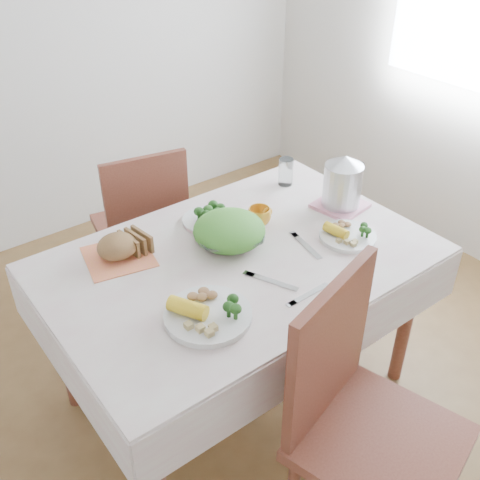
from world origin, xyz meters
TOP-DOWN VIEW (x-y plane):
  - floor at (0.00, 0.00)m, footprint 3.60×3.60m
  - back_wall at (0.00, 1.80)m, footprint 3.60×0.00m
  - dining_table at (0.00, 0.00)m, footprint 1.40×0.90m
  - tablecloth at (0.00, 0.00)m, footprint 1.50×1.00m
  - chair_near at (-0.05, -0.81)m, footprint 0.59×0.59m
  - chair_far at (-0.00, 0.85)m, footprint 0.50×0.50m
  - salad_bowl at (0.02, 0.09)m, footprint 0.36×0.36m
  - dinner_plate_left at (-0.30, -0.22)m, footprint 0.34×0.34m
  - dinner_plate_right at (0.43, -0.17)m, footprint 0.28×0.28m
  - broccoli_plate at (0.05, 0.28)m, footprint 0.24×0.24m
  - napkin at (-0.38, 0.28)m, footprint 0.30×0.30m
  - bread_loaf at (-0.38, 0.28)m, footprint 0.17×0.17m
  - fruit_bowl at (-0.30, 0.34)m, footprint 0.13×0.13m
  - yellow_mug at (0.21, 0.13)m, footprint 0.10×0.10m
  - glass_tumbler at (0.54, 0.34)m, footprint 0.08×0.08m
  - pink_tray at (0.59, 0.03)m, footprint 0.23×0.23m
  - electric_kettle at (0.59, 0.03)m, footprint 0.20×0.20m
  - fork_left at (-0.00, -0.20)m, footprint 0.11×0.20m
  - fork_right at (0.26, -0.11)m, footprint 0.06×0.21m
  - knife at (0.05, -0.34)m, footprint 0.19×0.02m

SIDE VIEW (x-z plane):
  - floor at x=0.00m, z-range 0.00..0.00m
  - dining_table at x=0.00m, z-range 0.00..0.75m
  - chair_near at x=-0.05m, z-range -0.07..1.00m
  - chair_far at x=0.00m, z-range -0.01..0.94m
  - tablecloth at x=0.00m, z-range 0.75..0.76m
  - napkin at x=-0.38m, z-range 0.76..0.77m
  - fork_left at x=0.00m, z-range 0.76..0.77m
  - fork_right at x=0.26m, z-range 0.76..0.77m
  - knife at x=0.05m, z-range 0.76..0.77m
  - pink_tray at x=0.59m, z-range 0.76..0.78m
  - broccoli_plate at x=0.05m, z-range 0.76..0.78m
  - dinner_plate_left at x=-0.30m, z-range 0.76..0.79m
  - dinner_plate_right at x=0.43m, z-range 0.76..0.78m
  - fruit_bowl at x=-0.30m, z-range 0.76..0.80m
  - salad_bowl at x=0.02m, z-range 0.76..0.83m
  - yellow_mug at x=0.21m, z-range 0.76..0.84m
  - bread_loaf at x=-0.38m, z-range 0.77..0.87m
  - glass_tumbler at x=0.54m, z-range 0.76..0.89m
  - electric_kettle at x=0.59m, z-range 0.77..1.00m
  - back_wall at x=0.00m, z-range -0.45..3.15m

